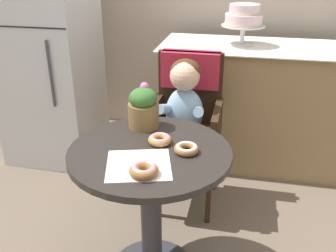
{
  "coord_description": "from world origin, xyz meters",
  "views": [
    {
      "loc": [
        0.38,
        -1.42,
        1.52
      ],
      "look_at": [
        0.05,
        0.15,
        0.77
      ],
      "focal_mm": 40.87,
      "sensor_mm": 36.0,
      "label": 1
    }
  ],
  "objects_px": {
    "cafe_table": "(151,190)",
    "donut_front": "(144,170)",
    "refrigerator": "(48,49)",
    "donut_side": "(186,148)",
    "flower_vase": "(143,107)",
    "seated_child": "(183,109)",
    "donut_mid": "(160,139)",
    "tiered_cake_stand": "(244,18)",
    "wicker_chair": "(188,106)"
  },
  "relations": [
    {
      "from": "cafe_table",
      "to": "donut_front",
      "type": "height_order",
      "value": "donut_front"
    },
    {
      "from": "donut_front",
      "to": "refrigerator",
      "type": "height_order",
      "value": "refrigerator"
    },
    {
      "from": "donut_side",
      "to": "flower_vase",
      "type": "relative_size",
      "value": 0.49
    },
    {
      "from": "seated_child",
      "to": "donut_mid",
      "type": "distance_m",
      "value": 0.52
    },
    {
      "from": "cafe_table",
      "to": "tiered_cake_stand",
      "type": "distance_m",
      "value": 1.46
    },
    {
      "from": "tiered_cake_stand",
      "to": "donut_side",
      "type": "bearing_deg",
      "value": -97.69
    },
    {
      "from": "wicker_chair",
      "to": "seated_child",
      "type": "relative_size",
      "value": 1.31
    },
    {
      "from": "seated_child",
      "to": "refrigerator",
      "type": "bearing_deg",
      "value": 154.7
    },
    {
      "from": "donut_mid",
      "to": "tiered_cake_stand",
      "type": "xyz_separation_m",
      "value": [
        0.3,
        1.23,
        0.35
      ]
    },
    {
      "from": "refrigerator",
      "to": "flower_vase",
      "type": "bearing_deg",
      "value": -42.27
    },
    {
      "from": "wicker_chair",
      "to": "seated_child",
      "type": "height_order",
      "value": "seated_child"
    },
    {
      "from": "cafe_table",
      "to": "donut_mid",
      "type": "relative_size",
      "value": 6.75
    },
    {
      "from": "cafe_table",
      "to": "donut_side",
      "type": "height_order",
      "value": "donut_side"
    },
    {
      "from": "cafe_table",
      "to": "donut_front",
      "type": "distance_m",
      "value": 0.31
    },
    {
      "from": "seated_child",
      "to": "tiered_cake_stand",
      "type": "xyz_separation_m",
      "value": [
        0.29,
        0.72,
        0.41
      ]
    },
    {
      "from": "flower_vase",
      "to": "donut_mid",
      "type": "bearing_deg",
      "value": -53.37
    },
    {
      "from": "cafe_table",
      "to": "donut_mid",
      "type": "height_order",
      "value": "donut_mid"
    },
    {
      "from": "donut_side",
      "to": "wicker_chair",
      "type": "bearing_deg",
      "value": 98.72
    },
    {
      "from": "cafe_table",
      "to": "seated_child",
      "type": "distance_m",
      "value": 0.61
    },
    {
      "from": "donut_mid",
      "to": "tiered_cake_stand",
      "type": "height_order",
      "value": "tiered_cake_stand"
    },
    {
      "from": "donut_side",
      "to": "flower_vase",
      "type": "xyz_separation_m",
      "value": [
        -0.25,
        0.22,
        0.08
      ]
    },
    {
      "from": "seated_child",
      "to": "donut_side",
      "type": "height_order",
      "value": "seated_child"
    },
    {
      "from": "wicker_chair",
      "to": "refrigerator",
      "type": "xyz_separation_m",
      "value": [
        -1.1,
        0.36,
        0.21
      ]
    },
    {
      "from": "flower_vase",
      "to": "donut_front",
      "type": "bearing_deg",
      "value": -74.69
    },
    {
      "from": "cafe_table",
      "to": "refrigerator",
      "type": "xyz_separation_m",
      "value": [
        -1.05,
        1.1,
        0.34
      ]
    },
    {
      "from": "donut_front",
      "to": "tiered_cake_stand",
      "type": "distance_m",
      "value": 1.57
    },
    {
      "from": "seated_child",
      "to": "cafe_table",
      "type": "bearing_deg",
      "value": -94.87
    },
    {
      "from": "tiered_cake_stand",
      "to": "seated_child",
      "type": "bearing_deg",
      "value": -111.66
    },
    {
      "from": "donut_front",
      "to": "flower_vase",
      "type": "distance_m",
      "value": 0.45
    },
    {
      "from": "cafe_table",
      "to": "donut_mid",
      "type": "xyz_separation_m",
      "value": [
        0.03,
        0.07,
        0.23
      ]
    },
    {
      "from": "donut_front",
      "to": "donut_mid",
      "type": "xyz_separation_m",
      "value": [
        0.0,
        0.27,
        -0.0
      ]
    },
    {
      "from": "seated_child",
      "to": "tiered_cake_stand",
      "type": "bearing_deg",
      "value": 68.34
    },
    {
      "from": "flower_vase",
      "to": "refrigerator",
      "type": "relative_size",
      "value": 0.13
    },
    {
      "from": "seated_child",
      "to": "donut_side",
      "type": "relative_size",
      "value": 6.8
    },
    {
      "from": "flower_vase",
      "to": "tiered_cake_stand",
      "type": "relative_size",
      "value": 0.73
    },
    {
      "from": "seated_child",
      "to": "flower_vase",
      "type": "bearing_deg",
      "value": -111.19
    },
    {
      "from": "seated_child",
      "to": "donut_front",
      "type": "bearing_deg",
      "value": -91.42
    },
    {
      "from": "donut_front",
      "to": "refrigerator",
      "type": "xyz_separation_m",
      "value": [
        -1.08,
        1.31,
        0.11
      ]
    },
    {
      "from": "wicker_chair",
      "to": "tiered_cake_stand",
      "type": "bearing_deg",
      "value": 64.37
    },
    {
      "from": "refrigerator",
      "to": "tiered_cake_stand",
      "type": "bearing_deg",
      "value": 8.22
    },
    {
      "from": "cafe_table",
      "to": "refrigerator",
      "type": "bearing_deg",
      "value": 133.67
    },
    {
      "from": "cafe_table",
      "to": "seated_child",
      "type": "bearing_deg",
      "value": 85.13
    },
    {
      "from": "donut_mid",
      "to": "donut_side",
      "type": "bearing_deg",
      "value": -23.87
    },
    {
      "from": "wicker_chair",
      "to": "tiered_cake_stand",
      "type": "height_order",
      "value": "tiered_cake_stand"
    },
    {
      "from": "flower_vase",
      "to": "tiered_cake_stand",
      "type": "bearing_deg",
      "value": 68.5
    },
    {
      "from": "refrigerator",
      "to": "seated_child",
      "type": "bearing_deg",
      "value": -25.3
    },
    {
      "from": "tiered_cake_stand",
      "to": "refrigerator",
      "type": "relative_size",
      "value": 0.18
    },
    {
      "from": "donut_front",
      "to": "refrigerator",
      "type": "distance_m",
      "value": 1.7
    },
    {
      "from": "seated_child",
      "to": "donut_mid",
      "type": "relative_size",
      "value": 6.81
    },
    {
      "from": "flower_vase",
      "to": "tiered_cake_stand",
      "type": "distance_m",
      "value": 1.18
    }
  ]
}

